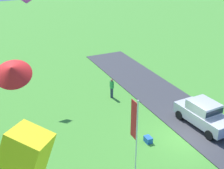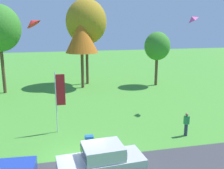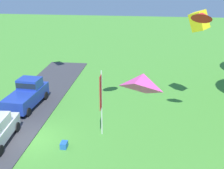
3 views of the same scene
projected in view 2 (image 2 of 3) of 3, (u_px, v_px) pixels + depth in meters
The scene contains 10 objects.
ground_plane at pixel (82, 160), 15.49m from camera, with size 120.00×120.00×0.00m, color #478E33.
car_sedan_far_end at pixel (102, 161), 13.35m from camera, with size 4.51×2.20×1.84m.
person_watching_sky at pixel (186, 124), 18.58m from camera, with size 0.36×0.24×1.71m.
tree_far_right at pixel (82, 36), 31.11m from camera, with size 3.92×3.92×8.28m.
tree_lone_near at pixel (86, 22), 32.81m from camera, with size 5.11×5.11×10.79m.
tree_center_back at pixel (157, 46), 32.74m from camera, with size 3.21×3.21×6.78m.
flag_banner at pixel (59, 94), 18.81m from camera, with size 0.71×0.08×4.56m.
cooler_box at pixel (89, 139), 17.83m from camera, with size 0.56×0.40×0.40m, color blue.
kite_diamond_near_flag at pixel (192, 19), 22.89m from camera, with size 0.76×0.71×0.36m, color #EA4C9E.
kite_delta_trailing_tail at pixel (32, 22), 23.09m from camera, with size 1.34×1.34×0.42m, color red.
Camera 2 is at (-1.41, -14.07, 7.92)m, focal length 42.00 mm.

